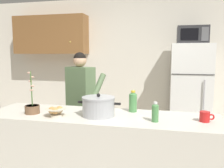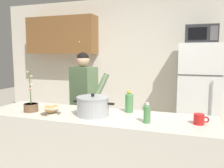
% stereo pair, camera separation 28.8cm
% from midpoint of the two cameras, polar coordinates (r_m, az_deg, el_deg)
% --- Properties ---
extents(back_wall_unit, '(6.00, 0.48, 2.60)m').
position_cam_midpoint_polar(back_wall_unit, '(4.58, -0.11, 5.58)').
color(back_wall_unit, silver).
rests_on(back_wall_unit, ground).
extents(kitchen_island, '(2.40, 0.68, 0.92)m').
position_cam_midpoint_polar(kitchen_island, '(2.57, -6.32, -17.53)').
color(kitchen_island, silver).
rests_on(kitchen_island, ground).
extents(refrigerator, '(0.64, 0.68, 1.70)m').
position_cam_midpoint_polar(refrigerator, '(4.11, 16.52, -2.61)').
color(refrigerator, white).
rests_on(refrigerator, ground).
extents(microwave, '(0.48, 0.37, 0.28)m').
position_cam_midpoint_polar(microwave, '(4.04, 17.06, 11.34)').
color(microwave, '#2D2D30').
rests_on(microwave, refrigerator).
extents(person_near_pot, '(0.58, 0.54, 1.56)m').
position_cam_midpoint_polar(person_near_pot, '(3.32, -10.05, -2.73)').
color(person_near_pot, '#726656').
rests_on(person_near_pot, ground).
extents(cooking_pot, '(0.44, 0.33, 0.23)m').
position_cam_midpoint_polar(cooking_pot, '(2.35, -6.73, -5.49)').
color(cooking_pot, '#ADAFB5').
rests_on(cooking_pot, kitchen_island).
extents(coffee_mug, '(0.13, 0.09, 0.10)m').
position_cam_midpoint_polar(coffee_mug, '(2.26, 18.37, -7.61)').
color(coffee_mug, red).
rests_on(coffee_mug, kitchen_island).
extents(bread_bowl, '(0.21, 0.21, 0.10)m').
position_cam_midpoint_polar(bread_bowl, '(2.43, -16.88, -6.43)').
color(bread_bowl, beige).
rests_on(bread_bowl, kitchen_island).
extents(bottle_near_edge, '(0.09, 0.09, 0.23)m').
position_cam_midpoint_polar(bottle_near_edge, '(2.51, 1.85, -4.30)').
color(bottle_near_edge, '#4C8C4C').
rests_on(bottle_near_edge, kitchen_island).
extents(bottle_mid_counter, '(0.06, 0.06, 0.18)m').
position_cam_midpoint_polar(bottle_mid_counter, '(2.15, 6.73, -6.85)').
color(bottle_mid_counter, '#4C8C4C').
rests_on(bottle_mid_counter, kitchen_island).
extents(potted_orchid, '(0.15, 0.15, 0.44)m').
position_cam_midpoint_polar(potted_orchid, '(2.63, -21.88, -5.28)').
color(potted_orchid, brown).
rests_on(potted_orchid, kitchen_island).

